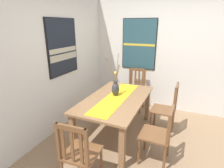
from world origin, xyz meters
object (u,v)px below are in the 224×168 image
(centerpiece_vase, at_px, (115,88))
(painting_on_back_wall, at_px, (63,47))
(dining_table, at_px, (116,103))
(chair_0, at_px, (167,108))
(chair_1, at_px, (159,134))
(chair_2, at_px, (79,153))
(chair_3, at_px, (135,89))
(painting_on_side_wall, at_px, (139,44))

(centerpiece_vase, xyz_separation_m, painting_on_back_wall, (-0.07, 1.04, 0.68))
(dining_table, height_order, chair_0, chair_0)
(centerpiece_vase, distance_m, chair_1, 1.10)
(chair_1, bearing_deg, centerpiece_vase, 60.11)
(centerpiece_vase, distance_m, chair_2, 1.38)
(dining_table, bearing_deg, chair_1, -116.37)
(chair_3, bearing_deg, centerpiece_vase, 176.88)
(dining_table, relative_size, chair_1, 1.92)
(chair_2, height_order, painting_on_back_wall, painting_on_back_wall)
(dining_table, bearing_deg, chair_3, -0.27)
(chair_3, distance_m, painting_on_side_wall, 1.06)
(dining_table, distance_m, painting_on_side_wall, 1.75)
(chair_3, bearing_deg, chair_1, -152.97)
(chair_1, bearing_deg, chair_2, 135.06)
(chair_0, distance_m, chair_2, 1.85)
(chair_2, height_order, painting_on_side_wall, painting_on_side_wall)
(chair_2, bearing_deg, painting_on_side_wall, 1.25)
(chair_2, bearing_deg, centerpiece_vase, 3.26)
(painting_on_back_wall, bearing_deg, chair_0, -77.79)
(chair_0, xyz_separation_m, painting_on_side_wall, (1.06, 0.87, 1.02))
(chair_0, height_order, chair_1, chair_0)
(dining_table, xyz_separation_m, chair_3, (1.21, -0.01, -0.13))
(painting_on_back_wall, bearing_deg, dining_table, -91.25)
(chair_0, bearing_deg, dining_table, 117.89)
(chair_2, relative_size, painting_on_back_wall, 0.90)
(dining_table, height_order, painting_on_side_wall, painting_on_side_wall)
(chair_1, relative_size, painting_on_back_wall, 0.85)
(chair_1, relative_size, chair_2, 0.94)
(chair_1, xyz_separation_m, painting_on_back_wall, (0.44, 1.92, 1.09))
(dining_table, relative_size, chair_0, 1.76)
(dining_table, xyz_separation_m, painting_on_back_wall, (0.02, 1.09, 0.93))
(centerpiece_vase, height_order, painting_on_back_wall, painting_on_back_wall)
(chair_2, relative_size, painting_on_side_wall, 0.80)
(centerpiece_vase, distance_m, painting_on_back_wall, 1.24)
(chair_1, xyz_separation_m, painting_on_side_wall, (1.92, 0.87, 1.05))
(chair_1, distance_m, chair_3, 1.82)
(chair_0, height_order, painting_on_side_wall, painting_on_side_wall)
(chair_0, xyz_separation_m, painting_on_back_wall, (-0.42, 1.93, 1.06))
(chair_3, bearing_deg, chair_0, -132.82)
(centerpiece_vase, relative_size, chair_3, 0.78)
(chair_1, bearing_deg, chair_0, -0.03)
(chair_0, relative_size, painting_on_side_wall, 0.82)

